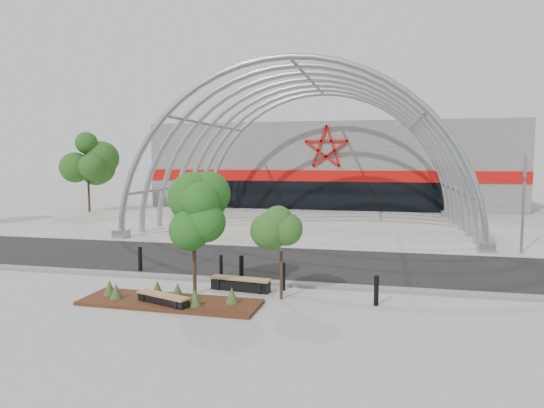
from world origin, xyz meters
The scene contains 18 objects.
ground centered at (0.00, 0.00, 0.00)m, with size 140.00×140.00×0.00m, color #9C9C96.
road centered at (0.00, 3.50, 0.01)m, with size 140.00×7.00×0.02m, color black.
forecourt centered at (0.00, 15.50, 0.02)m, with size 60.00×17.00×0.04m, color #A8A398.
kerb centered at (0.00, -0.25, 0.06)m, with size 60.00×0.50×0.12m, color slate.
arena_building centered at (0.00, 33.45, 3.99)m, with size 34.00×15.24×8.00m.
vault_canopy centered at (0.00, 15.50, 0.02)m, with size 20.80×15.80×20.36m.
planting_bed centered at (-1.79, -3.32, 0.15)m, with size 5.90×1.92×0.62m.
signal_pole centered at (11.62, 8.03, 2.52)m, with size 0.38×0.66×4.82m.
street_tree_0 centered at (-1.38, -2.05, 2.96)m, with size 1.80×1.80×4.11m.
street_tree_1 centered at (1.68, -2.01, 2.25)m, with size 1.32×1.32×3.13m.
bench_0 centered at (-1.78, -3.70, 0.20)m, with size 1.99×1.08×0.41m.
bench_1 centered at (0.06, -1.32, 0.22)m, with size 2.23×0.72×0.46m.
bollard_0 centered at (-4.87, 0.63, 0.51)m, with size 0.16×0.16×1.03m, color black.
bollard_1 centered at (-0.22, -0.27, 0.52)m, with size 0.17×0.17×1.05m, color black.
bollard_2 centered at (-1.28, 0.47, 0.43)m, with size 0.14×0.14×0.87m, color black.
bollard_3 centered at (1.53, -0.94, 0.50)m, with size 0.16×0.16×1.00m, color black.
bollard_4 centered at (4.78, -2.04, 0.49)m, with size 0.16×0.16×0.97m, color black.
bg_tree_0 centered at (-20.00, 20.00, 4.64)m, with size 3.00×3.00×6.45m.
Camera 1 is at (4.87, -17.51, 4.69)m, focal length 32.00 mm.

